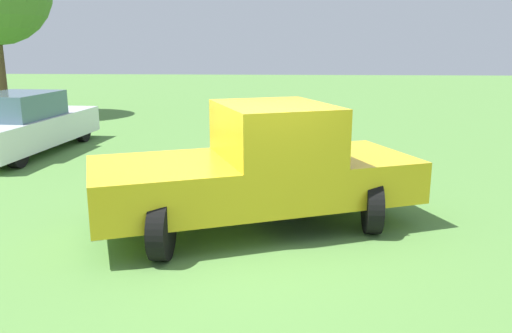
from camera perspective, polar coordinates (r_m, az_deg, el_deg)
name	(u,v)px	position (r m, az deg, el deg)	size (l,w,h in m)	color
ground_plane	(252,239)	(7.03, -0.48, -8.17)	(80.00, 80.00, 0.00)	#54843D
pickup_truck	(264,165)	(7.29, 0.89, 0.20)	(3.40, 4.97, 1.79)	black
sedan_near	(23,125)	(13.67, -24.80, 4.28)	(4.82, 2.03, 1.49)	black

